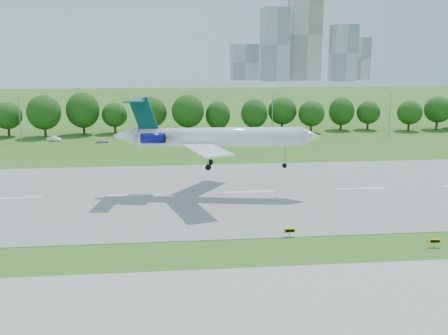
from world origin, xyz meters
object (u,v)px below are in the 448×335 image
at_px(airliner, 210,136).
at_px(taxi_sign_left, 290,231).
at_px(service_vehicle_b, 102,141).
at_px(service_vehicle_a, 54,139).

bearing_deg(airliner, taxi_sign_left, -59.22).
bearing_deg(airliner, service_vehicle_b, 124.83).
distance_m(airliner, service_vehicle_a, 70.02).
distance_m(taxi_sign_left, service_vehicle_b, 82.93).
bearing_deg(service_vehicle_b, taxi_sign_left, -167.85).
relative_size(airliner, service_vehicle_b, 10.48).
distance_m(airliner, service_vehicle_b, 59.60).
bearing_deg(taxi_sign_left, service_vehicle_b, 111.77).
height_order(service_vehicle_a, service_vehicle_b, service_vehicle_a).
distance_m(service_vehicle_a, service_vehicle_b, 14.32).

